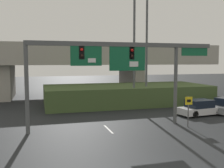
{
  "coord_description": "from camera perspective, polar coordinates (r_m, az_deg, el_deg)",
  "views": [
    {
      "loc": [
        -4.89,
        -9.65,
        4.98
      ],
      "look_at": [
        0.0,
        7.62,
        3.42
      ],
      "focal_mm": 42.0,
      "sensor_mm": 36.0,
      "label": 1
    }
  ],
  "objects": [
    {
      "name": "highway_light_pole_near",
      "position": [
        29.69,
        7.56,
        8.81
      ],
      "size": [
        0.7,
        0.36,
        13.24
      ],
      "color": "#515456",
      "rests_on": "ground"
    },
    {
      "name": "signal_gantry",
      "position": [
        19.47,
        1.5,
        5.32
      ],
      "size": [
        14.38,
        0.44,
        6.38
      ],
      "color": "#515456",
      "rests_on": "ground"
    },
    {
      "name": "grass_embankment",
      "position": [
        30.97,
        3.31,
        -2.28
      ],
      "size": [
        19.01,
        7.73,
        2.16
      ],
      "color": "#42562D",
      "rests_on": "ground"
    },
    {
      "name": "highway_light_pole_far",
      "position": [
        28.25,
        4.86,
        10.47
      ],
      "size": [
        0.7,
        0.36,
        14.65
      ],
      "color": "#515456",
      "rests_on": "ground"
    },
    {
      "name": "parked_sedan_near_right",
      "position": [
        25.67,
        18.68,
        -4.98
      ],
      "size": [
        4.48,
        2.28,
        1.45
      ],
      "rotation": [
        0.0,
        0.0,
        0.12
      ],
      "color": "silver",
      "rests_on": "ground"
    },
    {
      "name": "overpass_bridge",
      "position": [
        38.21,
        -8.5,
        5.14
      ],
      "size": [
        41.86,
        9.69,
        7.33
      ],
      "color": "#A39E93",
      "rests_on": "ground"
    },
    {
      "name": "lane_markings",
      "position": [
        23.75,
        -3.6,
        -7.15
      ],
      "size": [
        0.14,
        29.23,
        0.01
      ],
      "color": "silver",
      "rests_on": "ground"
    },
    {
      "name": "speed_limit_sign",
      "position": [
        20.61,
        16.31,
        -4.82
      ],
      "size": [
        0.6,
        0.11,
        2.37
      ],
      "color": "#4C4C4C",
      "rests_on": "ground"
    }
  ]
}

